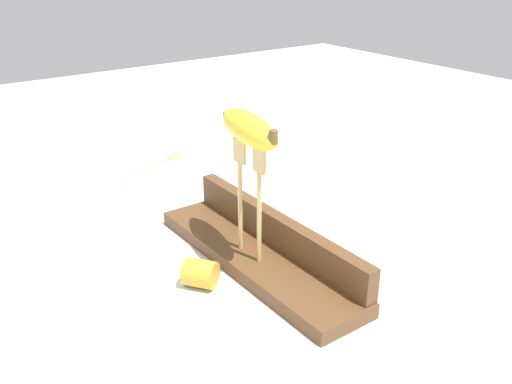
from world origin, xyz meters
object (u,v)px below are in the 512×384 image
banana_raised_center (249,128)px  fork_fallen_near (160,163)px  fork_stand_center (249,190)px  banana_chunk_far (200,273)px

banana_raised_center → fork_fallen_near: banana_raised_center is taller
fork_fallen_near → fork_stand_center: bearing=-10.9°
fork_stand_center → fork_fallen_near: (-0.48, 0.09, -0.13)m
fork_stand_center → fork_fallen_near: size_ratio=0.96×
fork_stand_center → banana_chunk_far: bearing=-91.1°
banana_raised_center → fork_fallen_near: 0.53m
banana_raised_center → fork_stand_center: bearing=-10.1°
banana_raised_center → fork_fallen_near: bearing=169.1°
banana_chunk_far → fork_fallen_near: bearing=159.4°
fork_fallen_near → banana_raised_center: bearing=-10.9°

